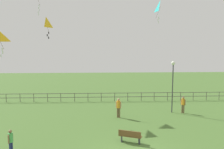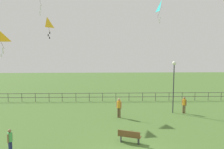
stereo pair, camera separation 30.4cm
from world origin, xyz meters
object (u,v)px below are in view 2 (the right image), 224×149
(park_bench, at_px, (129,136))
(person_3, at_px, (10,140))
(person_2, at_px, (184,104))
(kite_7, at_px, (162,7))
(kite_3, at_px, (47,23))
(person_0, at_px, (119,107))
(lamppost, at_px, (174,76))

(park_bench, bearing_deg, person_3, -168.91)
(person_2, bearing_deg, park_bench, -130.31)
(kite_7, bearing_deg, kite_3, -168.17)
(person_0, height_order, kite_3, kite_3)
(lamppost, relative_size, park_bench, 3.12)
(person_0, height_order, person_3, person_0)
(lamppost, bearing_deg, kite_7, 103.23)
(person_0, bearing_deg, lamppost, 14.91)
(person_0, bearing_deg, kite_7, 43.43)
(person_3, bearing_deg, lamppost, 35.07)
(person_0, relative_size, person_3, 1.14)
(lamppost, bearing_deg, park_bench, -124.25)
(lamppost, height_order, person_3, lamppost)
(park_bench, height_order, person_3, person_3)
(park_bench, distance_m, kite_3, 12.73)
(person_2, bearing_deg, lamppost, 166.72)
(lamppost, bearing_deg, kite_3, 177.16)
(park_bench, bearing_deg, person_0, 93.73)
(lamppost, relative_size, person_0, 2.81)
(lamppost, distance_m, park_bench, 8.91)
(lamppost, xyz_separation_m, person_0, (-5.08, -1.35, -2.48))
(park_bench, distance_m, person_3, 7.29)
(person_3, bearing_deg, kite_7, 44.90)
(lamppost, relative_size, kite_7, 2.13)
(kite_3, bearing_deg, park_bench, -48.05)
(kite_3, xyz_separation_m, kite_7, (10.80, 2.26, 1.77))
(kite_3, height_order, kite_7, kite_7)
(person_3, relative_size, kite_7, 0.67)
(lamppost, distance_m, person_3, 14.73)
(person_0, relative_size, kite_7, 0.76)
(lamppost, bearing_deg, person_3, -144.93)
(person_3, height_order, kite_7, kite_7)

